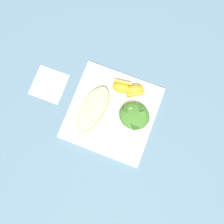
{
  "coord_description": "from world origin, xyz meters",
  "views": [
    {
      "loc": [
        -0.04,
        0.09,
        0.7
      ],
      "look_at": [
        0.0,
        0.0,
        0.03
      ],
      "focal_mm": 33.33,
      "sensor_mm": 36.0,
      "label": 1
    }
  ],
  "objects_px": {
    "orange_wedge_front": "(135,91)",
    "paper_napkin": "(49,85)",
    "green_salad_pile": "(134,116)",
    "orange_wedge_middle": "(123,88)",
    "cheesy_pizza_bread": "(92,110)",
    "white_plate": "(112,113)"
  },
  "relations": [
    {
      "from": "orange_wedge_front",
      "to": "paper_napkin",
      "type": "distance_m",
      "value": 0.3
    },
    {
      "from": "paper_napkin",
      "to": "green_salad_pile",
      "type": "bearing_deg",
      "value": 179.57
    },
    {
      "from": "green_salad_pile",
      "to": "orange_wedge_middle",
      "type": "relative_size",
      "value": 1.56
    },
    {
      "from": "cheesy_pizza_bread",
      "to": "paper_napkin",
      "type": "bearing_deg",
      "value": -10.14
    },
    {
      "from": "green_salad_pile",
      "to": "paper_napkin",
      "type": "distance_m",
      "value": 0.31
    },
    {
      "from": "orange_wedge_middle",
      "to": "paper_napkin",
      "type": "xyz_separation_m",
      "value": [
        0.25,
        0.07,
        -0.03
      ]
    },
    {
      "from": "white_plate",
      "to": "paper_napkin",
      "type": "xyz_separation_m",
      "value": [
        0.24,
        -0.02,
        -0.01
      ]
    },
    {
      "from": "orange_wedge_front",
      "to": "paper_napkin",
      "type": "bearing_deg",
      "value": 15.0
    },
    {
      "from": "white_plate",
      "to": "green_salad_pile",
      "type": "bearing_deg",
      "value": -169.91
    },
    {
      "from": "white_plate",
      "to": "green_salad_pile",
      "type": "distance_m",
      "value": 0.08
    },
    {
      "from": "cheesy_pizza_bread",
      "to": "white_plate",
      "type": "bearing_deg",
      "value": -165.02
    },
    {
      "from": "white_plate",
      "to": "cheesy_pizza_bread",
      "type": "xyz_separation_m",
      "value": [
        0.06,
        0.02,
        0.03
      ]
    },
    {
      "from": "green_salad_pile",
      "to": "orange_wedge_front",
      "type": "distance_m",
      "value": 0.08
    },
    {
      "from": "cheesy_pizza_bread",
      "to": "orange_wedge_middle",
      "type": "xyz_separation_m",
      "value": [
        -0.07,
        -0.1,
        0.0
      ]
    },
    {
      "from": "white_plate",
      "to": "orange_wedge_front",
      "type": "xyz_separation_m",
      "value": [
        -0.05,
        -0.09,
        0.03
      ]
    },
    {
      "from": "green_salad_pile",
      "to": "orange_wedge_front",
      "type": "bearing_deg",
      "value": -71.59
    },
    {
      "from": "white_plate",
      "to": "orange_wedge_front",
      "type": "bearing_deg",
      "value": -116.6
    },
    {
      "from": "cheesy_pizza_bread",
      "to": "orange_wedge_front",
      "type": "distance_m",
      "value": 0.15
    },
    {
      "from": "orange_wedge_front",
      "to": "white_plate",
      "type": "bearing_deg",
      "value": 63.4
    },
    {
      "from": "cheesy_pizza_bread",
      "to": "orange_wedge_front",
      "type": "xyz_separation_m",
      "value": [
        -0.11,
        -0.11,
        0.0
      ]
    },
    {
      "from": "white_plate",
      "to": "cheesy_pizza_bread",
      "type": "relative_size",
      "value": 1.54
    },
    {
      "from": "cheesy_pizza_bread",
      "to": "orange_wedge_middle",
      "type": "distance_m",
      "value": 0.12
    }
  ]
}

